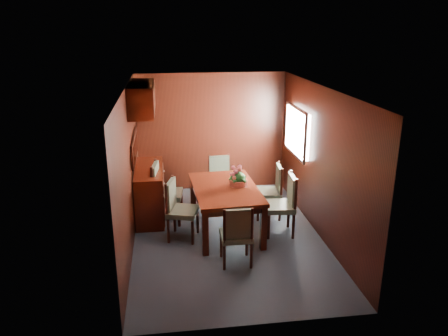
{
  "coord_description": "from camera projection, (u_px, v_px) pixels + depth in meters",
  "views": [
    {
      "loc": [
        -0.93,
        -6.38,
        3.3
      ],
      "look_at": [
        0.0,
        0.37,
        1.05
      ],
      "focal_mm": 35.0,
      "sensor_mm": 36.0,
      "label": 1
    }
  ],
  "objects": [
    {
      "name": "ground",
      "position": [
        227.0,
        236.0,
        7.15
      ],
      "size": [
        4.5,
        4.5,
        0.0
      ],
      "primitive_type": "plane",
      "color": "#2F3741",
      "rests_on": "ground"
    },
    {
      "name": "flower_centerpiece",
      "position": [
        239.0,
        176.0,
        7.16
      ],
      "size": [
        0.32,
        0.32,
        0.32
      ],
      "color": "#AC4734",
      "rests_on": "dining_table"
    },
    {
      "name": "chair_right_far",
      "position": [
        273.0,
        188.0,
        7.72
      ],
      "size": [
        0.49,
        0.51,
        0.97
      ],
      "rotation": [
        0.0,
        0.0,
        1.45
      ],
      "color": "black",
      "rests_on": "ground"
    },
    {
      "name": "sideboard",
      "position": [
        150.0,
        192.0,
        7.79
      ],
      "size": [
        0.48,
        1.4,
        0.9
      ],
      "primitive_type": "cube",
      "color": "#360F06",
      "rests_on": "ground"
    },
    {
      "name": "dining_table",
      "position": [
        225.0,
        193.0,
        7.15
      ],
      "size": [
        1.11,
        1.7,
        0.77
      ],
      "rotation": [
        0.0,
        0.0,
        0.05
      ],
      "color": "#360F06",
      "rests_on": "ground"
    },
    {
      "name": "chair_left_far",
      "position": [
        163.0,
        189.0,
        7.51
      ],
      "size": [
        0.55,
        0.57,
        1.07
      ],
      "rotation": [
        0.0,
        0.0,
        -1.71
      ],
      "color": "black",
      "rests_on": "ground"
    },
    {
      "name": "chair_right_near",
      "position": [
        284.0,
        201.0,
        7.08
      ],
      "size": [
        0.5,
        0.52,
        1.02
      ],
      "rotation": [
        0.0,
        0.0,
        1.48
      ],
      "color": "black",
      "rests_on": "ground"
    },
    {
      "name": "chair_foot",
      "position": [
        220.0,
        176.0,
        8.41
      ],
      "size": [
        0.47,
        0.46,
        0.91
      ],
      "rotation": [
        0.0,
        0.0,
        3.24
      ],
      "color": "black",
      "rests_on": "ground"
    },
    {
      "name": "room_shell",
      "position": [
        218.0,
        134.0,
        6.94
      ],
      "size": [
        3.06,
        4.52,
        2.41
      ],
      "color": "black",
      "rests_on": "ground"
    },
    {
      "name": "chair_left_near",
      "position": [
        178.0,
        206.0,
        6.93
      ],
      "size": [
        0.56,
        0.58,
        0.99
      ],
      "rotation": [
        0.0,
        0.0,
        -1.85
      ],
      "color": "black",
      "rests_on": "ground"
    },
    {
      "name": "chair_head",
      "position": [
        237.0,
        232.0,
        6.13
      ],
      "size": [
        0.45,
        0.43,
        0.93
      ],
      "rotation": [
        0.0,
        0.0,
        -0.01
      ],
      "color": "black",
      "rests_on": "ground"
    }
  ]
}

